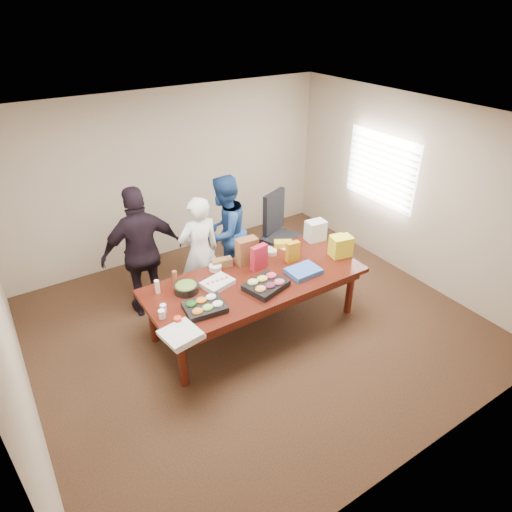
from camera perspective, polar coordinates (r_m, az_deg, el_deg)
floor at (r=6.07m, az=-0.06°, el=-8.95°), size 5.50×5.00×0.02m
ceiling at (r=4.82m, az=-0.08°, el=16.87°), size 5.50×5.00×0.02m
wall_back at (r=7.36m, az=-10.84°, el=10.15°), size 5.50×0.04×2.70m
wall_front at (r=3.84m, az=21.10°, el=-12.67°), size 5.50×0.04×2.70m
wall_left at (r=4.67m, az=-29.97°, el=-6.52°), size 0.04×5.00×2.70m
wall_right at (r=7.05m, az=19.29°, el=8.04°), size 0.04×5.00×2.70m
window_panel at (r=7.33m, az=15.75°, el=10.72°), size 0.03×1.40×1.10m
window_blinds at (r=7.30m, az=15.53°, el=10.67°), size 0.04×1.36×1.00m
conference_table at (r=5.83m, az=-0.07°, el=-6.03°), size 2.80×1.20×0.75m
office_chair at (r=6.93m, az=3.30°, el=2.60°), size 0.80×0.80×1.21m
person_center at (r=6.10m, az=-7.27°, el=0.46°), size 0.59×0.39×1.63m
person_right at (r=6.51m, az=-4.07°, el=3.09°), size 1.04×0.97×1.71m
person_left at (r=6.02m, az=-14.41°, el=0.43°), size 1.11×0.52×1.85m
veggie_tray at (r=5.11m, az=-6.63°, el=-6.57°), size 0.49×0.41×0.07m
fruit_tray at (r=5.43m, az=1.30°, el=-3.80°), size 0.58×0.50×0.07m
sheet_cake at (r=5.50m, az=-4.97°, el=-3.50°), size 0.42×0.36×0.06m
salad_bowl at (r=5.42m, az=-8.99°, el=-4.12°), size 0.36×0.36×0.10m
chip_bag_blue at (r=5.74m, az=6.14°, el=-1.94°), size 0.42×0.32×0.06m
chip_bag_red at (r=5.75m, az=0.39°, el=-0.15°), size 0.24×0.12×0.33m
chip_bag_yellow at (r=6.22m, az=10.23°, el=1.61°), size 0.19×0.10×0.28m
chip_bag_orange at (r=5.93m, az=4.74°, el=0.55°), size 0.19×0.10×0.29m
mayo_jar at (r=5.94m, az=-2.24°, el=-0.23°), size 0.10×0.10×0.13m
mustard_bottle at (r=6.00m, az=-0.40°, el=0.32°), size 0.06×0.06×0.15m
dressing_bottle at (r=5.55m, az=-10.40°, el=-2.77°), size 0.08×0.08×0.19m
ranch_bottle at (r=5.44m, az=-12.61°, el=-3.88°), size 0.07×0.07×0.18m
banana_bunch at (r=6.32m, az=3.53°, el=1.55°), size 0.29×0.25×0.08m
bread_loaf at (r=5.86m, az=-4.42°, el=-0.84°), size 0.29×0.17×0.11m
kraft_bag at (r=5.85m, az=-1.17°, el=0.64°), size 0.29×0.18×0.36m
red_cup at (r=4.90m, az=-10.01°, el=-8.37°), size 0.09×0.09×0.12m
clear_cup_a at (r=5.05m, az=-12.03°, el=-7.35°), size 0.09×0.09×0.10m
clear_cup_b at (r=5.14m, az=-11.85°, el=-6.62°), size 0.09×0.09×0.10m
pizza_box_lower at (r=4.78m, az=-9.52°, el=-10.09°), size 0.42×0.42×0.04m
pizza_box_upper at (r=4.74m, az=-9.73°, el=-9.83°), size 0.42×0.42×0.04m
plate_a at (r=6.34m, az=4.13°, el=1.28°), size 0.30×0.30×0.02m
plate_b at (r=6.21m, az=1.22°, el=0.70°), size 0.27×0.27×0.02m
dip_bowl_a at (r=6.13m, az=2.03°, el=0.50°), size 0.18×0.18×0.06m
dip_bowl_b at (r=5.81m, az=-5.26°, el=-1.48°), size 0.19×0.19×0.07m
grocery_bag_white at (r=6.50m, az=7.67°, el=3.26°), size 0.30×0.23×0.30m
grocery_bag_yellow at (r=6.15m, az=10.89°, el=1.24°), size 0.32×0.25×0.29m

